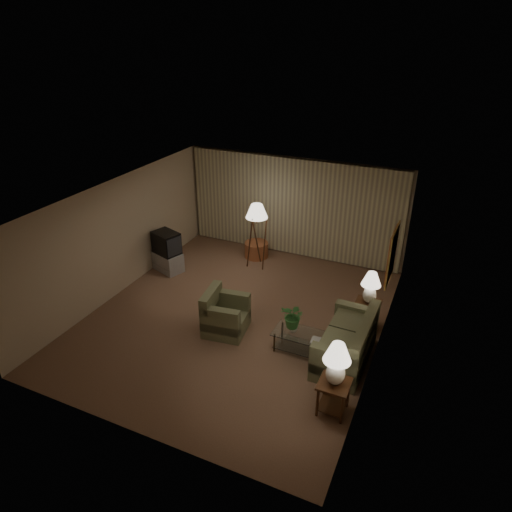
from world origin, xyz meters
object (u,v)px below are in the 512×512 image
(sofa, at_px, (345,343))
(armchair, at_px, (226,316))
(side_table_far, at_px, (368,310))
(crt_tv, at_px, (166,243))
(coffee_table, at_px, (300,339))
(side_table_near, at_px, (334,392))
(table_lamp_near, at_px, (337,360))
(ottoman, at_px, (256,250))
(vase, at_px, (293,328))
(tv_cabinet, at_px, (168,261))
(table_lamp_far, at_px, (371,285))
(floor_lamp, at_px, (257,235))

(sofa, xyz_separation_m, armchair, (-2.47, -0.09, -0.02))
(armchair, height_order, side_table_far, armchair)
(side_table_far, height_order, crt_tv, crt_tv)
(crt_tv, bearing_deg, sofa, 1.41)
(coffee_table, xyz_separation_m, crt_tv, (-4.20, 1.73, 0.51))
(sofa, xyz_separation_m, side_table_near, (0.15, -1.35, 0.03))
(sofa, distance_m, table_lamp_near, 1.52)
(crt_tv, height_order, ottoman, crt_tv)
(table_lamp_near, distance_m, coffee_table, 1.78)
(ottoman, bearing_deg, crt_tv, -137.03)
(ottoman, height_order, vase, vase)
(side_table_near, relative_size, coffee_table, 0.58)
(vase, bearing_deg, armchair, 179.46)
(tv_cabinet, height_order, crt_tv, crt_tv)
(table_lamp_near, bearing_deg, armchair, 154.23)
(sofa, relative_size, ottoman, 2.75)
(side_table_near, bearing_deg, ottoman, 126.69)
(side_table_near, bearing_deg, crt_tv, 150.20)
(armchair, xyz_separation_m, ottoman, (-0.82, 3.35, -0.15))
(side_table_far, height_order, table_lamp_far, table_lamp_far)
(table_lamp_near, distance_m, floor_lamp, 5.23)
(table_lamp_near, relative_size, ottoman, 1.21)
(sofa, height_order, coffee_table, sofa)
(armchair, xyz_separation_m, coffee_table, (1.61, -0.01, -0.09))
(table_lamp_far, height_order, vase, table_lamp_far)
(crt_tv, bearing_deg, floor_lamp, 49.26)
(sofa, bearing_deg, table_lamp_far, 174.53)
(tv_cabinet, distance_m, ottoman, 2.41)
(sofa, bearing_deg, side_table_near, 7.71)
(armchair, height_order, floor_lamp, floor_lamp)
(coffee_table, relative_size, crt_tv, 1.33)
(coffee_table, xyz_separation_m, ottoman, (-2.44, 3.37, -0.06))
(side_table_far, xyz_separation_m, coffee_table, (-1.00, -1.35, -0.13))
(tv_cabinet, distance_m, floor_lamp, 2.39)
(armchair, xyz_separation_m, side_table_far, (2.62, 1.34, 0.04))
(floor_lamp, distance_m, vase, 3.56)
(side_table_far, height_order, ottoman, side_table_far)
(side_table_far, distance_m, vase, 1.78)
(side_table_near, height_order, floor_lamp, floor_lamp)
(table_lamp_far, relative_size, crt_tv, 0.89)
(sofa, xyz_separation_m, coffee_table, (-0.85, -0.10, -0.10))
(sofa, distance_m, floor_lamp, 4.16)
(table_lamp_far, relative_size, tv_cabinet, 0.80)
(sofa, bearing_deg, ottoman, -133.43)
(side_table_far, relative_size, table_lamp_near, 0.78)
(tv_cabinet, bearing_deg, sofa, 1.41)
(vase, bearing_deg, crt_tv, 156.88)
(armchair, distance_m, tv_cabinet, 3.10)
(sofa, height_order, floor_lamp, floor_lamp)
(side_table_far, distance_m, floor_lamp, 3.59)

